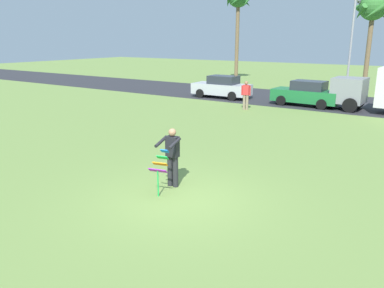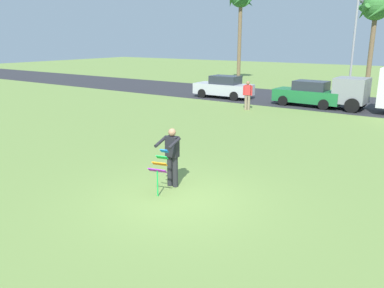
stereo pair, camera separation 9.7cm
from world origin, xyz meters
name	(u,v)px [view 1 (the left image)]	position (x,y,z in m)	size (l,w,h in m)	color
ground_plane	(179,199)	(0.00, 0.00, 0.00)	(120.00, 120.00, 0.00)	olive
road_strip	(346,103)	(0.00, 19.05, 0.01)	(120.00, 8.00, 0.01)	#2D2D33
person_kite_flyer	(172,155)	(-0.68, 0.64, 0.95)	(0.58, 0.69, 1.73)	#26262B
kite_held	(160,166)	(-0.60, -0.02, 0.83)	(0.53, 0.70, 1.22)	blue
parked_car_silver	(222,87)	(-8.14, 16.65, 0.77)	(4.24, 1.91, 1.60)	silver
parked_car_green	(307,94)	(-1.95, 16.65, 0.77)	(4.26, 1.96, 1.60)	#1E7238
palm_tree_left_near	(238,1)	(-12.48, 27.16, 7.66)	(2.58, 2.71, 9.12)	brown
palm_tree_right_near	(373,10)	(-0.16, 25.61, 6.24)	(2.58, 2.71, 7.59)	brown
streetlight_pole	(352,41)	(-1.11, 23.95, 4.00)	(0.24, 1.65, 7.00)	#9E9EA3
person_walker_near	(246,94)	(-4.53, 13.21, 0.93)	(0.55, 0.31, 1.73)	gray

